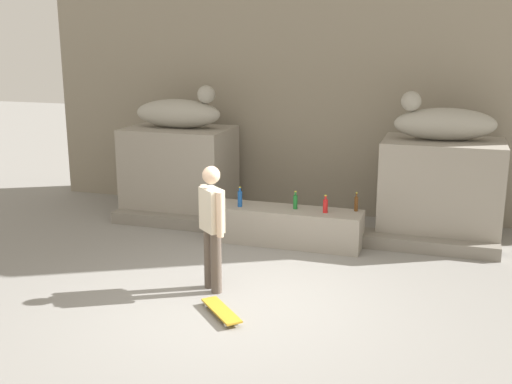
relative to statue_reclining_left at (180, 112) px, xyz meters
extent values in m
plane|color=gray|center=(2.29, -3.42, -1.93)|extent=(40.00, 40.00, 0.00)
cube|color=gray|center=(2.29, 1.25, 1.51)|extent=(10.71, 0.60, 6.88)
cube|color=gray|center=(-0.04, 0.00, -1.10)|extent=(1.89, 1.29, 1.64)
cube|color=gray|center=(4.61, 0.00, -1.10)|extent=(1.89, 1.29, 1.64)
ellipsoid|color=#A19D90|center=(-0.04, 0.00, -0.02)|extent=(1.62, 0.63, 0.52)
sphere|color=#A19D90|center=(0.51, 0.02, 0.33)|extent=(0.32, 0.32, 0.32)
ellipsoid|color=#A19D90|center=(4.61, 0.00, -0.02)|extent=(1.67, 0.82, 0.52)
sphere|color=#A19D90|center=(4.07, -0.09, 0.33)|extent=(0.32, 0.32, 0.32)
cube|color=gray|center=(2.29, -1.03, -1.63)|extent=(2.43, 0.63, 0.58)
cylinder|color=brown|center=(1.78, -3.09, -1.52)|extent=(0.14, 0.14, 0.82)
cylinder|color=brown|center=(1.93, -3.23, -1.52)|extent=(0.14, 0.14, 0.82)
cube|color=beige|center=(1.86, -3.16, -0.83)|extent=(0.40, 0.39, 0.56)
sphere|color=beige|center=(1.86, -3.16, -0.37)|extent=(0.23, 0.23, 0.23)
cylinder|color=beige|center=(1.69, -3.01, -0.84)|extent=(0.09, 0.09, 0.58)
cylinder|color=beige|center=(2.03, -3.31, -0.84)|extent=(0.09, 0.09, 0.58)
cube|color=gold|center=(2.24, -3.87, -1.86)|extent=(0.70, 0.71, 0.02)
cylinder|color=white|center=(2.50, -4.03, -1.90)|extent=(0.06, 0.06, 0.06)
cylinder|color=white|center=(2.40, -4.13, -1.90)|extent=(0.06, 0.06, 0.06)
cylinder|color=white|center=(2.08, -3.60, -1.90)|extent=(0.06, 0.06, 0.06)
cylinder|color=white|center=(1.98, -3.70, -1.90)|extent=(0.06, 0.06, 0.06)
cylinder|color=red|center=(2.92, -1.07, -1.24)|extent=(0.08, 0.08, 0.21)
cylinder|color=red|center=(2.92, -1.07, -1.10)|extent=(0.03, 0.03, 0.06)
cylinder|color=yellow|center=(2.92, -1.07, -1.07)|extent=(0.04, 0.04, 0.01)
cylinder|color=#593314|center=(3.37, -0.83, -1.23)|extent=(0.06, 0.06, 0.23)
cylinder|color=#593314|center=(3.37, -0.83, -1.08)|extent=(0.03, 0.03, 0.06)
cylinder|color=yellow|center=(3.37, -0.83, -1.05)|extent=(0.03, 0.03, 0.01)
cylinder|color=#1E722D|center=(2.42, -0.99, -1.23)|extent=(0.07, 0.07, 0.22)
cylinder|color=#1E722D|center=(2.42, -0.99, -1.09)|extent=(0.03, 0.03, 0.06)
cylinder|color=yellow|center=(2.42, -0.99, -1.06)|extent=(0.04, 0.04, 0.01)
cylinder|color=#194C99|center=(1.54, -1.13, -1.21)|extent=(0.08, 0.08, 0.26)
cylinder|color=#194C99|center=(1.54, -1.13, -1.06)|extent=(0.03, 0.03, 0.06)
cylinder|color=yellow|center=(1.54, -1.13, -1.02)|extent=(0.04, 0.04, 0.01)
cube|color=gray|center=(2.29, -0.67, -1.82)|extent=(6.54, 0.50, 0.21)
camera|label=1|loc=(4.73, -10.30, 1.33)|focal=43.65mm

